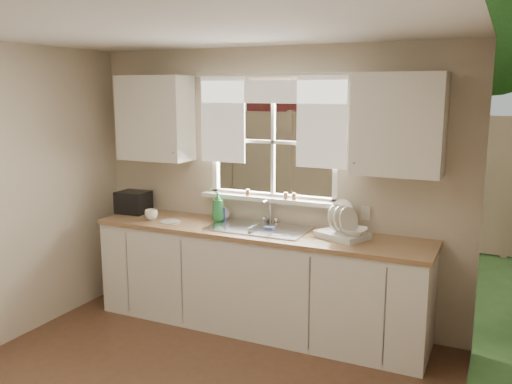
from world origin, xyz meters
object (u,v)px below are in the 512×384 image
at_px(dish_rack, 342,229).
at_px(cup, 151,215).
at_px(soap_bottle_a, 218,206).
at_px(black_appliance, 134,202).

bearing_deg(dish_rack, cup, -175.19).
relative_size(soap_bottle_a, black_appliance, 0.96).
bearing_deg(dish_rack, black_appliance, 179.36).
xyz_separation_m(soap_bottle_a, black_appliance, (-0.94, -0.04, -0.03)).
height_order(dish_rack, cup, dish_rack).
height_order(cup, black_appliance, black_appliance).
distance_m(cup, black_appliance, 0.39).
xyz_separation_m(cup, black_appliance, (-0.34, 0.18, 0.06)).
xyz_separation_m(dish_rack, cup, (-1.81, -0.15, -0.02)).
relative_size(dish_rack, black_appliance, 1.60).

